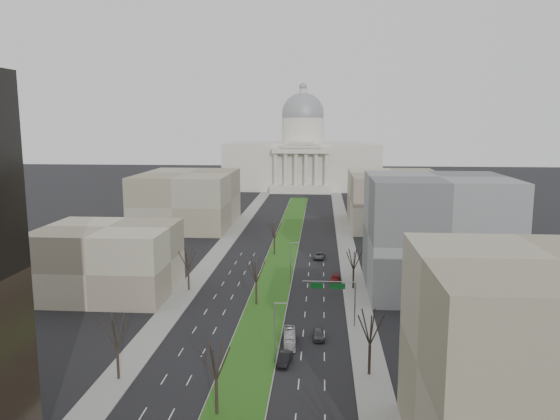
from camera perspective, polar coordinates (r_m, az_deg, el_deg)
The scene contains 25 objects.
ground at distance 144.88m, azimuth 0.20°, elevation -4.76°, with size 600.00×600.00×0.00m, color black.
median at distance 143.87m, azimuth 0.17°, elevation -4.82°, with size 8.00×222.03×0.20m.
sidewalk_left at distance 123.55m, azimuth -8.85°, elevation -7.31°, with size 5.00×330.00×0.15m, color gray.
sidewalk_right at distance 120.60m, azimuth 7.71°, elevation -7.69°, with size 5.00×330.00×0.15m, color gray.
capitol at distance 290.59m, azimuth 2.37°, elevation 5.51°, with size 80.00×46.00×55.00m.
building_beige_left at distance 117.16m, azimuth -17.49°, elevation -5.03°, with size 26.00×22.00×14.00m, color gray.
building_tan_right at distance 61.78m, azimuth 26.49°, elevation -14.61°, with size 26.00×24.00×22.00m, color gray.
building_grey_right at distance 116.98m, azimuth 16.02°, elevation -2.47°, with size 28.00×26.00×24.00m, color slate.
building_far_left at distance 187.63m, azimuth -9.61°, elevation 1.12°, with size 30.00×40.00×18.00m, color gray.
building_far_right at distance 188.66m, azimuth 11.89°, elevation 1.10°, with size 30.00×40.00×18.00m, color gray.
tree_left_mid at distance 78.68m, azimuth -16.74°, elevation -12.01°, with size 5.40×5.40×9.72m.
tree_left_far at distance 115.14m, azimuth -9.58°, elevation -5.06°, with size 5.28×5.28×9.50m.
tree_right_mid at distance 77.70m, azimuth 9.42°, elevation -11.88°, with size 5.52×5.52×9.94m.
tree_right_far at distance 115.97m, azimuth 7.72°, elevation -5.07°, with size 5.04×5.04×9.07m.
tree_median_a at distance 67.51m, azimuth -6.72°, elevation -15.31°, with size 5.40×5.40×9.72m.
tree_median_b at distance 104.77m, azimuth -2.51°, elevation -6.28°, with size 5.40×5.40×9.72m.
tree_median_c at distance 143.51m, azimuth -0.60°, elevation -2.03°, with size 5.40×5.40×9.72m.
streetlamp_median_b at distance 81.30m, azimuth -0.52°, elevation -12.55°, with size 1.90×0.20×9.16m.
streetlamp_median_c at distance 119.28m, azimuth 1.13°, elevation -5.44°, with size 1.90×0.20×9.16m.
mast_arm_signs at distance 94.80m, azimuth 6.20°, elevation -8.56°, with size 9.12×0.24×8.09m.
car_grey_near at distance 91.12m, azimuth 4.04°, elevation -12.85°, with size 1.83×4.54×1.55m, color #424548.
car_black at distance 82.40m, azimuth 0.49°, elevation -15.29°, with size 1.65×4.73×1.56m, color black.
car_red at distance 121.81m, azimuth 5.78°, elevation -7.17°, with size 2.01×4.95×1.44m, color #640D0D.
car_grey_far at distance 141.64m, azimuth 4.15°, elevation -4.79°, with size 2.55×5.52×1.53m, color #515559.
box_van at distance 88.77m, azimuth 1.01°, elevation -13.24°, with size 1.77×7.57×2.11m, color silver.
Camera 1 is at (10.27, -20.23, 34.93)m, focal length 35.00 mm.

